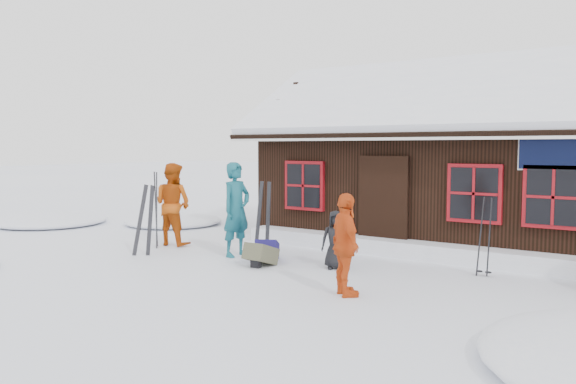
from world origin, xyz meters
The scene contains 14 objects.
ground centered at (0.00, 0.00, 0.00)m, with size 120.00×120.00×0.00m, color white.
mountain_hut centered at (1.50, 4.98, 1.58)m, with size 8.90×6.09×4.42m.
snow_drift centered at (1.50, 2.25, 0.17)m, with size 7.60×0.60×0.35m, color white.
snow_mounds centered at (1.65, 1.86, 0.00)m, with size 20.60×13.20×0.48m.
skier_teal centered at (-1.41, 0.35, 0.97)m, with size 0.71×0.46×1.93m, color #14535F.
skier_orange_left centered at (-3.47, 0.55, 0.94)m, with size 0.91×0.71×1.88m, color #BB4A0D.
skier_orange_right centered at (1.93, -1.13, 0.78)m, with size 0.91×0.38×1.56m, color #D24915.
skier_crouched centered at (0.87, 0.44, 0.54)m, with size 0.53×0.34×1.08m, color black.
ski_pair_left centered at (-2.98, -0.70, 0.72)m, with size 0.59×0.21×1.53m.
ski_pair_mid centered at (-3.60, 0.17, 0.82)m, with size 0.37×0.30×1.74m.
ski_pair_right centered at (-1.28, 1.09, 0.73)m, with size 0.48×0.11×1.56m.
ski_poles centered at (3.30, 1.37, 0.67)m, with size 0.25×0.13×1.42m.
backpack_blue centered at (-0.60, 0.31, 0.15)m, with size 0.42×0.56×0.30m, color #1A1355.
backpack_olive centered at (-0.39, -0.17, 0.16)m, with size 0.44×0.58×0.31m, color #4E4D37.
Camera 1 is at (5.93, -8.48, 2.25)m, focal length 35.00 mm.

